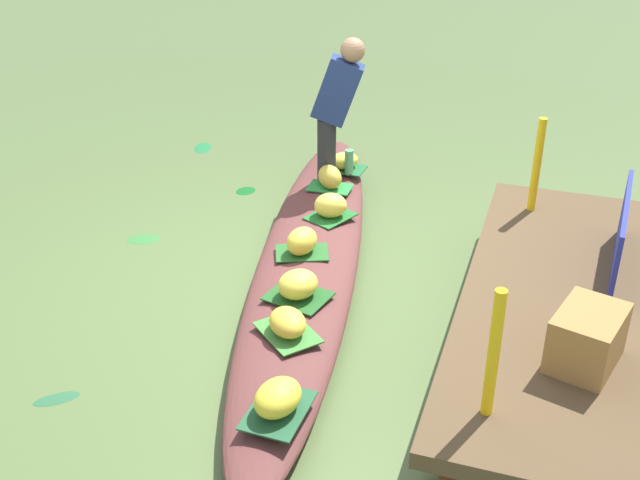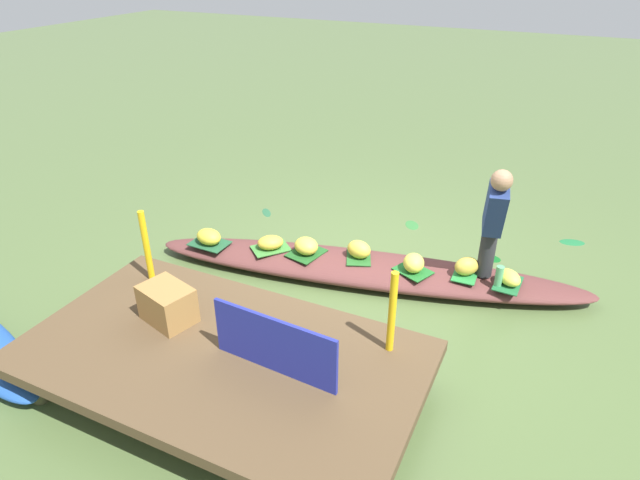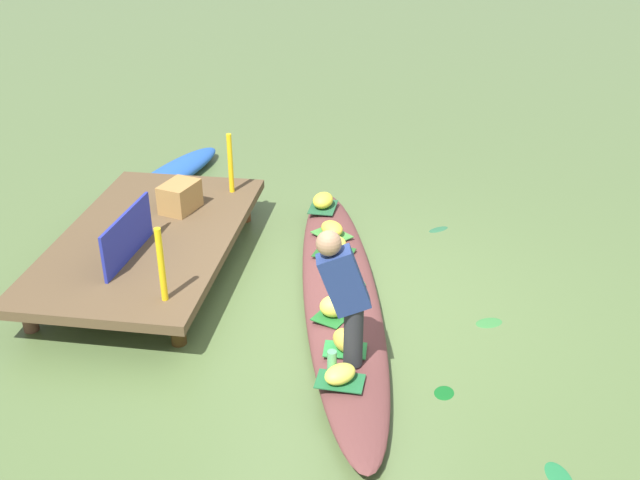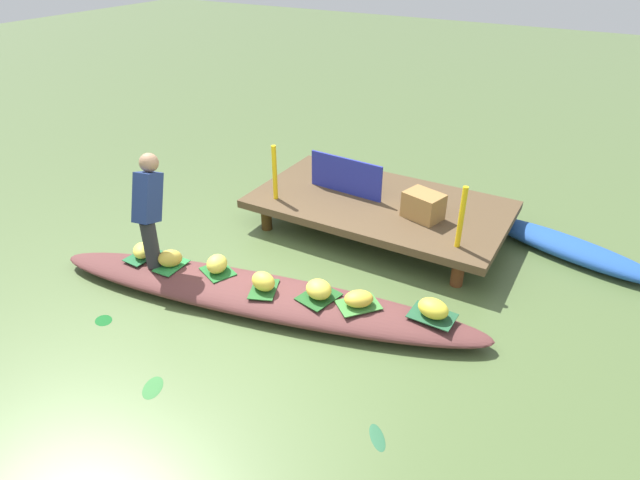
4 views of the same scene
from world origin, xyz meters
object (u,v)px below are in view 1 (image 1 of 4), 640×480
at_px(vendor_boat, 308,262).
at_px(market_banner, 621,234).
at_px(banana_bunch_3, 298,284).
at_px(produce_crate, 587,338).
at_px(banana_bunch_6, 288,322).
at_px(water_bottle, 349,162).
at_px(banana_bunch_4, 330,177).
at_px(vendor_person, 337,102).
at_px(banana_bunch_1, 302,241).
at_px(banana_bunch_5, 343,161).
at_px(banana_bunch_2, 278,398).
at_px(banana_bunch_0, 331,205).

distance_m(vendor_boat, market_banner, 2.17).
distance_m(banana_bunch_3, produce_crate, 1.86).
relative_size(banana_bunch_6, water_bottle, 1.30).
xyz_separation_m(banana_bunch_4, banana_bunch_6, (2.10, 0.40, -0.02)).
bearing_deg(banana_bunch_6, vendor_boat, -167.75).
distance_m(vendor_person, market_banner, 2.56).
relative_size(banana_bunch_1, banana_bunch_4, 1.04).
distance_m(water_bottle, market_banner, 2.58).
bearing_deg(banana_bunch_6, market_banner, 121.07).
bearing_deg(banana_bunch_5, banana_bunch_2, 10.68).
bearing_deg(banana_bunch_0, market_banner, 77.72).
bearing_deg(banana_bunch_0, vendor_person, -166.09).
relative_size(banana_bunch_1, water_bottle, 1.21).
relative_size(banana_bunch_5, vendor_person, 0.22).
height_order(vendor_person, market_banner, vendor_person).
distance_m(banana_bunch_2, banana_bunch_6, 0.72).
relative_size(banana_bunch_4, banana_bunch_5, 0.95).
height_order(banana_bunch_0, banana_bunch_5, banana_bunch_0).
relative_size(banana_bunch_3, water_bottle, 1.26).
bearing_deg(banana_bunch_5, banana_bunch_1, 5.77).
distance_m(banana_bunch_1, produce_crate, 2.20).
bearing_deg(water_bottle, vendor_person, -25.73).
bearing_deg(banana_bunch_2, banana_bunch_4, -167.92).
bearing_deg(banana_bunch_6, banana_bunch_3, -169.15).
height_order(banana_bunch_1, banana_bunch_3, banana_bunch_1).
xyz_separation_m(market_banner, produce_crate, (1.13, -0.16, -0.08)).
relative_size(banana_bunch_2, market_banner, 0.29).
bearing_deg(banana_bunch_4, banana_bunch_2, 12.08).
bearing_deg(banana_bunch_4, banana_bunch_3, 10.65).
bearing_deg(banana_bunch_4, banana_bunch_0, 18.18).
distance_m(banana_bunch_5, market_banner, 2.69).
bearing_deg(water_bottle, banana_bunch_4, -11.69).
bearing_deg(water_bottle, market_banner, 59.33).
bearing_deg(banana_bunch_0, banana_bunch_4, -161.82).
bearing_deg(banana_bunch_2, banana_bunch_0, -169.34).
height_order(banana_bunch_1, market_banner, market_banner).
height_order(banana_bunch_1, banana_bunch_5, banana_bunch_1).
height_order(banana_bunch_0, water_bottle, water_bottle).
xyz_separation_m(banana_bunch_1, banana_bunch_6, (0.96, 0.25, -0.02)).
xyz_separation_m(vendor_boat, banana_bunch_3, (0.64, 0.15, 0.21)).
height_order(banana_bunch_2, banana_bunch_6, banana_bunch_2).
relative_size(banana_bunch_1, banana_bunch_2, 0.88).
bearing_deg(banana_bunch_4, banana_bunch_1, 7.46).
bearing_deg(banana_bunch_3, vendor_boat, -166.87).
bearing_deg(banana_bunch_4, banana_bunch_5, -178.79).
height_order(market_banner, produce_crate, market_banner).
distance_m(banana_bunch_1, banana_bunch_2, 1.71).
relative_size(banana_bunch_4, water_bottle, 1.17).
height_order(vendor_boat, banana_bunch_1, banana_bunch_1).
relative_size(banana_bunch_0, banana_bunch_2, 0.83).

